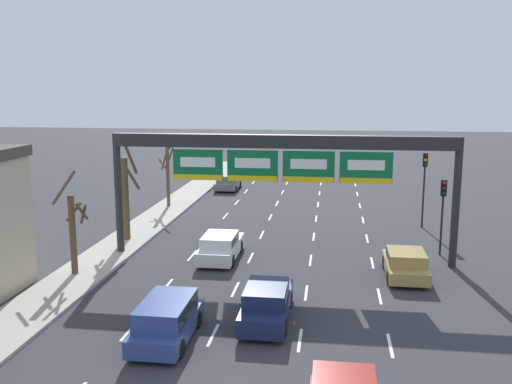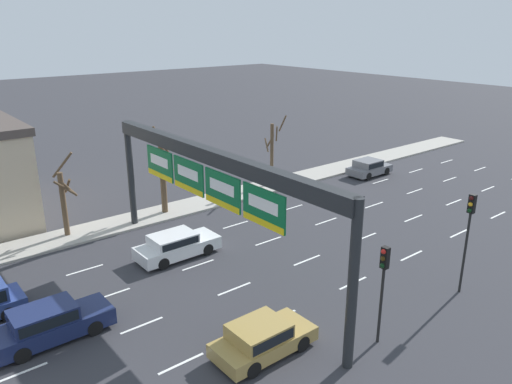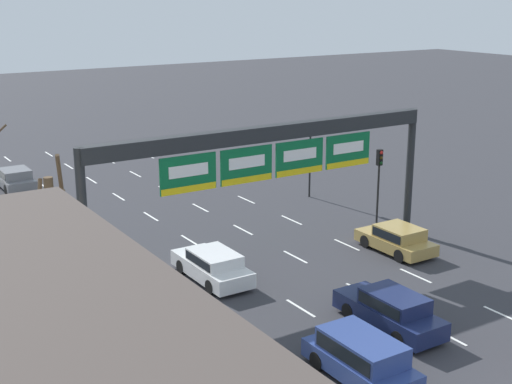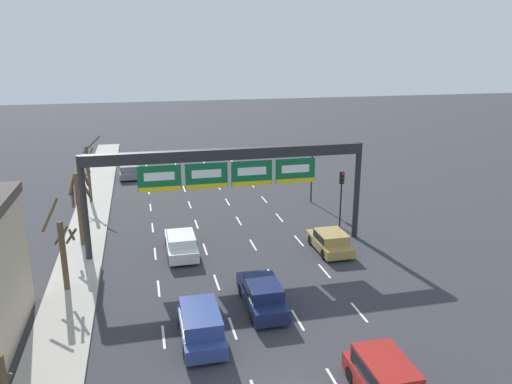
{
  "view_description": "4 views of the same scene",
  "coord_description": "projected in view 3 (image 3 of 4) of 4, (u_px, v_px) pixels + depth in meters",
  "views": [
    {
      "loc": [
        2.68,
        -13.91,
        9.32
      ],
      "look_at": [
        -0.81,
        12.01,
        4.46
      ],
      "focal_mm": 40.0,
      "sensor_mm": 36.0,
      "label": 1
    },
    {
      "loc": [
        19.25,
        3.15,
        12.42
      ],
      "look_at": [
        -2.13,
        20.42,
        3.12
      ],
      "focal_mm": 35.0,
      "sensor_mm": 36.0,
      "label": 2
    },
    {
      "loc": [
        -17.88,
        -11.03,
        12.67
      ],
      "look_at": [
        2.08,
        20.32,
        2.28
      ],
      "focal_mm": 50.0,
      "sensor_mm": 36.0,
      "label": 3
    },
    {
      "loc": [
        -5.4,
        -14.95,
        13.15
      ],
      "look_at": [
        2.49,
        18.68,
        2.97
      ],
      "focal_mm": 35.0,
      "sensor_mm": 36.0,
      "label": 4
    }
  ],
  "objects": [
    {
      "name": "lane_dashes",
      "position": [
        298.0,
        280.0,
        32.58
      ],
      "size": [
        10.02,
        67.0,
        0.01
      ],
      "color": "white",
      "rests_on": "ground_plane"
    },
    {
      "name": "car_grey",
      "position": [
        15.0,
        178.0,
        47.67
      ],
      "size": [
        1.95,
        4.03,
        1.38
      ],
      "color": "slate",
      "rests_on": "ground_plane"
    },
    {
      "name": "car_white",
      "position": [
        213.0,
        265.0,
        32.41
      ],
      "size": [
        1.91,
        4.71,
        1.42
      ],
      "color": "silver",
      "rests_on": "ground_plane"
    },
    {
      "name": "tree_bare_furthest",
      "position": [
        53.0,
        225.0,
        30.8
      ],
      "size": [
        1.48,
        1.46,
        6.08
      ],
      "color": "brown",
      "rests_on": "sidewalk_left"
    },
    {
      "name": "traffic_light_near_gantry",
      "position": [
        379.0,
        171.0,
        39.97
      ],
      "size": [
        0.3,
        0.35,
        4.27
      ],
      "color": "black",
      "rests_on": "ground_plane"
    },
    {
      "name": "car_navy",
      "position": [
        391.0,
        309.0,
        27.7
      ],
      "size": [
        1.81,
        4.8,
        1.54
      ],
      "color": "#19234C",
      "rests_on": "ground_plane"
    },
    {
      "name": "suv_blue",
      "position": [
        361.0,
        355.0,
        24.03
      ],
      "size": [
        1.89,
        4.3,
        1.58
      ],
      "color": "navy",
      "rests_on": "ground_plane"
    },
    {
      "name": "traffic_light_mid_block",
      "position": [
        311.0,
        143.0,
        45.0
      ],
      "size": [
        0.3,
        0.35,
        5.02
      ],
      "color": "black",
      "rests_on": "ground_plane"
    },
    {
      "name": "tree_bare_closest",
      "position": [
        101.0,
        288.0,
        25.5
      ],
      "size": [
        1.84,
        1.55,
        5.05
      ],
      "color": "brown",
      "rests_on": "sidewalk_left"
    },
    {
      "name": "sign_gantry",
      "position": [
        270.0,
        150.0,
        32.95
      ],
      "size": [
        18.5,
        0.7,
        6.82
      ],
      "color": "#232628",
      "rests_on": "ground_plane"
    },
    {
      "name": "car_gold",
      "position": [
        397.0,
        238.0,
        35.96
      ],
      "size": [
        1.96,
        4.19,
        1.38
      ],
      "color": "#A88947",
      "rests_on": "ground_plane"
    }
  ]
}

